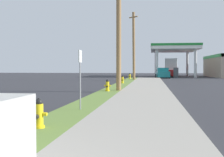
{
  "coord_description": "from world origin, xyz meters",
  "views": [
    {
      "loc": [
        3.39,
        -3.33,
        1.63
      ],
      "look_at": [
        0.81,
        15.69,
        0.89
      ],
      "focal_mm": 46.9,
      "sensor_mm": 36.0,
      "label": 1
    }
  ],
  "objects_px": {
    "utility_pole_background": "(134,45)",
    "truck_red_at_forecourt": "(171,68)",
    "street_sign_post": "(80,67)",
    "fire_hydrant_second": "(107,86)",
    "fire_hydrant_fourth": "(130,76)",
    "fire_hydrant_nearest": "(39,115)",
    "car_teal_by_near_pump": "(162,73)",
    "fire_hydrant_third": "(122,80)",
    "utility_pole_midground": "(119,28)"
  },
  "relations": [
    {
      "from": "utility_pole_midground",
      "to": "truck_red_at_forecourt",
      "type": "relative_size",
      "value": 1.22
    },
    {
      "from": "fire_hydrant_fourth",
      "to": "utility_pole_background",
      "type": "height_order",
      "value": "utility_pole_background"
    },
    {
      "from": "fire_hydrant_second",
      "to": "street_sign_post",
      "type": "height_order",
      "value": "street_sign_post"
    },
    {
      "from": "fire_hydrant_second",
      "to": "utility_pole_background",
      "type": "relative_size",
      "value": 0.09
    },
    {
      "from": "utility_pole_midground",
      "to": "utility_pole_background",
      "type": "xyz_separation_m",
      "value": [
        -0.05,
        17.14,
        0.14
      ]
    },
    {
      "from": "fire_hydrant_third",
      "to": "utility_pole_background",
      "type": "xyz_separation_m",
      "value": [
        0.55,
        8.47,
        3.91
      ]
    },
    {
      "from": "utility_pole_background",
      "to": "truck_red_at_forecourt",
      "type": "xyz_separation_m",
      "value": [
        5.6,
        15.54,
        -2.87
      ]
    },
    {
      "from": "utility_pole_background",
      "to": "fire_hydrant_nearest",
      "type": "bearing_deg",
      "value": -91.13
    },
    {
      "from": "fire_hydrant_third",
      "to": "street_sign_post",
      "type": "bearing_deg",
      "value": -89.28
    },
    {
      "from": "fire_hydrant_fourth",
      "to": "fire_hydrant_third",
      "type": "bearing_deg",
      "value": -89.36
    },
    {
      "from": "truck_red_at_forecourt",
      "to": "fire_hydrant_fourth",
      "type": "bearing_deg",
      "value": -116.04
    },
    {
      "from": "fire_hydrant_second",
      "to": "utility_pole_background",
      "type": "distance_m",
      "value": 18.35
    },
    {
      "from": "fire_hydrant_nearest",
      "to": "fire_hydrant_second",
      "type": "bearing_deg",
      "value": 89.99
    },
    {
      "from": "fire_hydrant_third",
      "to": "truck_red_at_forecourt",
      "type": "relative_size",
      "value": 0.11
    },
    {
      "from": "car_teal_by_near_pump",
      "to": "truck_red_at_forecourt",
      "type": "distance_m",
      "value": 6.8
    },
    {
      "from": "fire_hydrant_second",
      "to": "utility_pole_background",
      "type": "height_order",
      "value": "utility_pole_background"
    },
    {
      "from": "fire_hydrant_third",
      "to": "truck_red_at_forecourt",
      "type": "bearing_deg",
      "value": 75.62
    },
    {
      "from": "fire_hydrant_third",
      "to": "utility_pole_midground",
      "type": "relative_size",
      "value": 0.09
    },
    {
      "from": "utility_pole_background",
      "to": "car_teal_by_near_pump",
      "type": "relative_size",
      "value": 1.8
    },
    {
      "from": "fire_hydrant_third",
      "to": "utility_pole_background",
      "type": "distance_m",
      "value": 9.34
    },
    {
      "from": "utility_pole_midground",
      "to": "truck_red_at_forecourt",
      "type": "distance_m",
      "value": 33.27
    },
    {
      "from": "fire_hydrant_fourth",
      "to": "street_sign_post",
      "type": "distance_m",
      "value": 28.73
    },
    {
      "from": "utility_pole_background",
      "to": "truck_red_at_forecourt",
      "type": "height_order",
      "value": "utility_pole_background"
    },
    {
      "from": "fire_hydrant_fourth",
      "to": "utility_pole_midground",
      "type": "height_order",
      "value": "utility_pole_midground"
    },
    {
      "from": "fire_hydrant_second",
      "to": "truck_red_at_forecourt",
      "type": "bearing_deg",
      "value": 79.54
    },
    {
      "from": "utility_pole_midground",
      "to": "car_teal_by_near_pump",
      "type": "bearing_deg",
      "value": 81.77
    },
    {
      "from": "utility_pole_background",
      "to": "car_teal_by_near_pump",
      "type": "bearing_deg",
      "value": 66.97
    },
    {
      "from": "fire_hydrant_third",
      "to": "street_sign_post",
      "type": "relative_size",
      "value": 0.35
    },
    {
      "from": "fire_hydrant_fourth",
      "to": "truck_red_at_forecourt",
      "type": "distance_m",
      "value": 14.35
    },
    {
      "from": "car_teal_by_near_pump",
      "to": "truck_red_at_forecourt",
      "type": "xyz_separation_m",
      "value": [
        1.77,
        6.52,
        0.77
      ]
    },
    {
      "from": "street_sign_post",
      "to": "utility_pole_background",
      "type": "bearing_deg",
      "value": 89.27
    },
    {
      "from": "fire_hydrant_fourth",
      "to": "fire_hydrant_second",
      "type": "bearing_deg",
      "value": -89.71
    },
    {
      "from": "utility_pole_midground",
      "to": "truck_red_at_forecourt",
      "type": "xyz_separation_m",
      "value": [
        5.55,
        32.69,
        -2.73
      ]
    },
    {
      "from": "fire_hydrant_second",
      "to": "utility_pole_midground",
      "type": "bearing_deg",
      "value": 51.21
    },
    {
      "from": "fire_hydrant_second",
      "to": "truck_red_at_forecourt",
      "type": "relative_size",
      "value": 0.11
    },
    {
      "from": "fire_hydrant_fourth",
      "to": "street_sign_post",
      "type": "relative_size",
      "value": 0.35
    },
    {
      "from": "fire_hydrant_second",
      "to": "fire_hydrant_fourth",
      "type": "bearing_deg",
      "value": 90.29
    },
    {
      "from": "fire_hydrant_fourth",
      "to": "car_teal_by_near_pump",
      "type": "xyz_separation_m",
      "value": [
        4.52,
        6.34,
        0.28
      ]
    },
    {
      "from": "fire_hydrant_third",
      "to": "utility_pole_midground",
      "type": "xyz_separation_m",
      "value": [
        0.61,
        -8.67,
        3.77
      ]
    },
    {
      "from": "utility_pole_background",
      "to": "fire_hydrant_fourth",
      "type": "bearing_deg",
      "value": 104.19
    },
    {
      "from": "fire_hydrant_nearest",
      "to": "fire_hydrant_third",
      "type": "height_order",
      "value": "same"
    },
    {
      "from": "street_sign_post",
      "to": "fire_hydrant_second",
      "type": "bearing_deg",
      "value": 91.71
    },
    {
      "from": "fire_hydrant_third",
      "to": "fire_hydrant_fourth",
      "type": "relative_size",
      "value": 1.0
    },
    {
      "from": "fire_hydrant_second",
      "to": "car_teal_by_near_pump",
      "type": "bearing_deg",
      "value": 80.7
    },
    {
      "from": "fire_hydrant_fourth",
      "to": "fire_hydrant_nearest",
      "type": "bearing_deg",
      "value": -89.82
    },
    {
      "from": "utility_pole_midground",
      "to": "street_sign_post",
      "type": "bearing_deg",
      "value": -92.49
    },
    {
      "from": "utility_pole_background",
      "to": "car_teal_by_near_pump",
      "type": "distance_m",
      "value": 10.46
    },
    {
      "from": "utility_pole_midground",
      "to": "car_teal_by_near_pump",
      "type": "xyz_separation_m",
      "value": [
        3.78,
        26.17,
        -3.49
      ]
    },
    {
      "from": "street_sign_post",
      "to": "truck_red_at_forecourt",
      "type": "bearing_deg",
      "value": 81.87
    },
    {
      "from": "fire_hydrant_nearest",
      "to": "fire_hydrant_third",
      "type": "relative_size",
      "value": 1.0
    }
  ]
}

